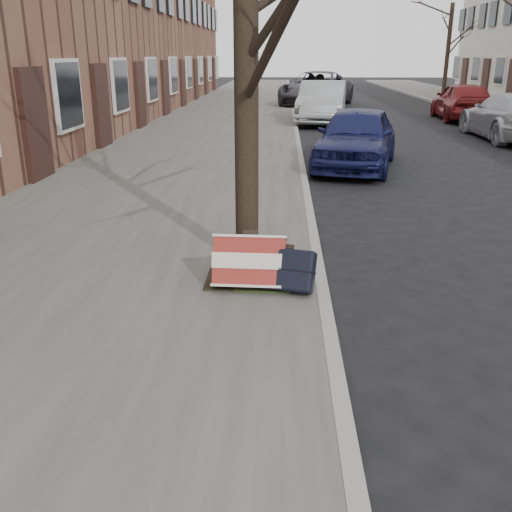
{
  "coord_description": "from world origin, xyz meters",
  "views": [
    {
      "loc": [
        -1.67,
        -4.32,
        2.3
      ],
      "look_at": [
        -1.9,
        0.8,
        0.48
      ],
      "focal_mm": 40.0,
      "sensor_mm": 36.0,
      "label": 1
    }
  ],
  "objects_px": {
    "suitcase_navy": "(285,269)",
    "car_near_front": "(357,137)",
    "car_near_mid": "(322,102)",
    "street_tree": "(246,0)",
    "suitcase_red": "(249,262)"
  },
  "relations": [
    {
      "from": "street_tree",
      "to": "suitcase_red",
      "type": "height_order",
      "value": "street_tree"
    },
    {
      "from": "car_near_front",
      "to": "street_tree",
      "type": "bearing_deg",
      "value": -93.73
    },
    {
      "from": "suitcase_red",
      "to": "car_near_mid",
      "type": "height_order",
      "value": "car_near_mid"
    },
    {
      "from": "suitcase_red",
      "to": "street_tree",
      "type": "bearing_deg",
      "value": 97.27
    },
    {
      "from": "suitcase_navy",
      "to": "car_near_front",
      "type": "bearing_deg",
      "value": 92.2
    },
    {
      "from": "car_near_front",
      "to": "suitcase_red",
      "type": "bearing_deg",
      "value": -91.51
    },
    {
      "from": "street_tree",
      "to": "suitcase_red",
      "type": "bearing_deg",
      "value": -84.81
    },
    {
      "from": "car_near_front",
      "to": "car_near_mid",
      "type": "bearing_deg",
      "value": 104.69
    },
    {
      "from": "suitcase_red",
      "to": "car_near_mid",
      "type": "bearing_deg",
      "value": 85.9
    },
    {
      "from": "suitcase_red",
      "to": "suitcase_navy",
      "type": "bearing_deg",
      "value": -7.3
    },
    {
      "from": "street_tree",
      "to": "car_near_mid",
      "type": "distance_m",
      "value": 14.95
    },
    {
      "from": "car_near_front",
      "to": "car_near_mid",
      "type": "xyz_separation_m",
      "value": [
        -0.2,
        8.38,
        0.07
      ]
    },
    {
      "from": "suitcase_navy",
      "to": "suitcase_red",
      "type": "bearing_deg",
      "value": -175.12
    },
    {
      "from": "street_tree",
      "to": "car_near_mid",
      "type": "relative_size",
      "value": 1.23
    },
    {
      "from": "car_near_mid",
      "to": "suitcase_navy",
      "type": "bearing_deg",
      "value": -87.88
    }
  ]
}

